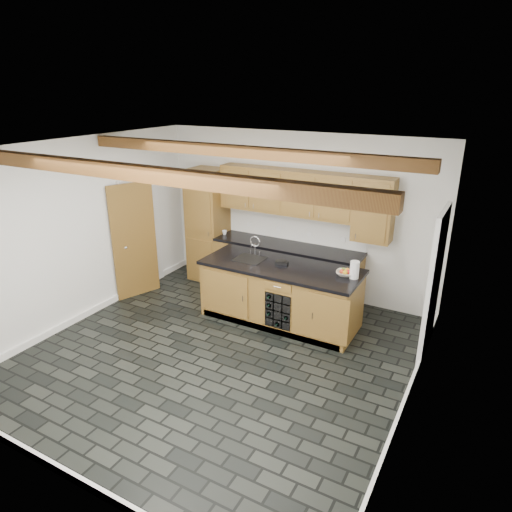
{
  "coord_description": "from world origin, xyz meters",
  "views": [
    {
      "loc": [
        3.08,
        -4.51,
        3.5
      ],
      "look_at": [
        0.14,
        0.8,
        1.22
      ],
      "focal_mm": 32.0,
      "sensor_mm": 36.0,
      "label": 1
    }
  ],
  "objects_px": {
    "fruit_bowl": "(345,273)",
    "kitchen_scale": "(282,262)",
    "paper_towel": "(354,270)",
    "island": "(280,294)"
  },
  "relations": [
    {
      "from": "island",
      "to": "fruit_bowl",
      "type": "distance_m",
      "value": 1.1
    },
    {
      "from": "island",
      "to": "fruit_bowl",
      "type": "xyz_separation_m",
      "value": [
        0.97,
        0.11,
        0.5
      ]
    },
    {
      "from": "island",
      "to": "fruit_bowl",
      "type": "bearing_deg",
      "value": 6.61
    },
    {
      "from": "fruit_bowl",
      "to": "kitchen_scale",
      "type": "bearing_deg",
      "value": -178.15
    },
    {
      "from": "kitchen_scale",
      "to": "fruit_bowl",
      "type": "bearing_deg",
      "value": -9.54
    },
    {
      "from": "fruit_bowl",
      "to": "paper_towel",
      "type": "xyz_separation_m",
      "value": [
        0.14,
        -0.03,
        0.09
      ]
    },
    {
      "from": "island",
      "to": "paper_towel",
      "type": "height_order",
      "value": "paper_towel"
    },
    {
      "from": "paper_towel",
      "to": "kitchen_scale",
      "type": "bearing_deg",
      "value": 179.98
    },
    {
      "from": "kitchen_scale",
      "to": "fruit_bowl",
      "type": "distance_m",
      "value": 0.99
    },
    {
      "from": "island",
      "to": "fruit_bowl",
      "type": "height_order",
      "value": "fruit_bowl"
    }
  ]
}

